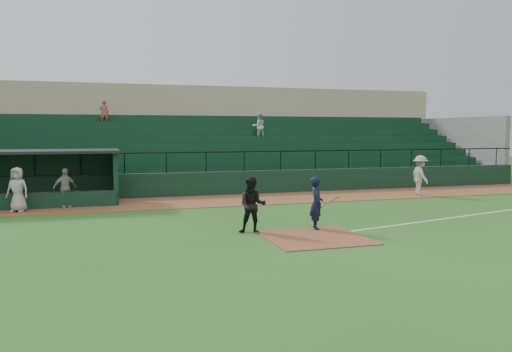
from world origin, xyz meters
name	(u,v)px	position (x,y,z in m)	size (l,w,h in m)	color
ground	(302,232)	(0.00, 0.00, 0.00)	(90.00, 90.00, 0.00)	#295E1E
warning_track	(237,200)	(0.00, 8.00, 0.01)	(40.00, 4.00, 0.03)	brown
home_plate_dirt	(315,237)	(0.00, -1.00, 0.01)	(3.00, 3.00, 0.03)	brown
foul_line	(479,214)	(8.00, 1.20, 0.01)	(18.00, 0.09, 0.01)	white
stadium_structure	(201,146)	(0.00, 16.46, 2.30)	(38.00, 13.08, 6.40)	black
dugout	(15,175)	(-9.75, 9.56, 1.33)	(8.90, 3.20, 2.42)	black
batter_at_plate	(317,203)	(0.58, 0.19, 0.88)	(1.06, 0.72, 1.77)	black
umpire	(253,205)	(-1.61, 0.26, 0.90)	(0.88, 0.68, 1.81)	black
runner	(420,175)	(9.26, 6.85, 1.03)	(1.30, 0.74, 2.01)	#A6A29B
dugout_player_a	(65,188)	(-7.60, 7.79, 0.86)	(0.98, 0.41, 1.67)	#9D9793
dugout_player_b	(17,190)	(-9.34, 7.08, 0.93)	(0.87, 0.57, 1.79)	#AAA49F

